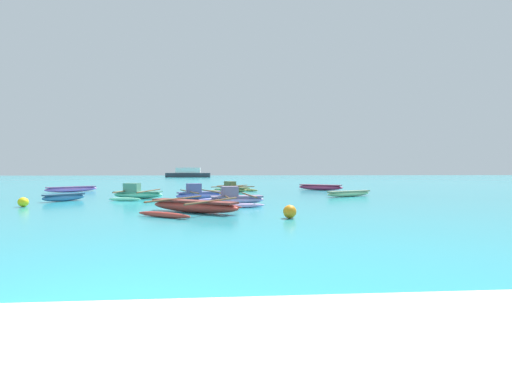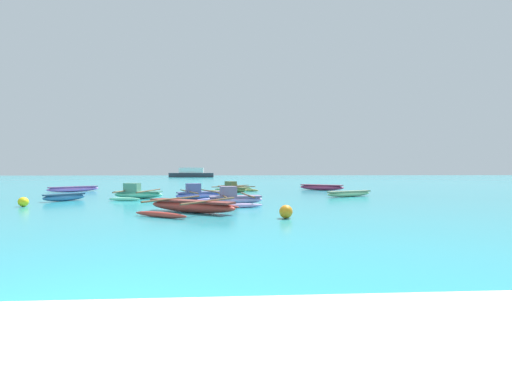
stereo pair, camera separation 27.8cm
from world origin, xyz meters
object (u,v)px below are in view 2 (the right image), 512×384
Objects in this scene: moored_boat_6 at (198,194)px; distant_ferry at (192,173)px; moored_boat_4 at (65,197)px; moored_boat_2 at (321,187)px; moored_boat_9 at (234,198)px; moored_boat_1 at (74,189)px; moored_boat_7 at (191,206)px; moored_boat_0 at (137,193)px; moored_boat_5 at (234,188)px; mooring_buoy_0 at (286,212)px; moored_boat_3 at (233,189)px; mooring_buoy_1 at (23,202)px; moored_boat_8 at (349,193)px.

distant_ferry is (-8.89, 67.19, 0.68)m from moored_boat_6.
moored_boat_2 is at bearing -23.20° from moored_boat_4.
moored_boat_4 is 9.53m from moored_boat_9.
moored_boat_7 is (10.86, -13.90, 0.01)m from moored_boat_1.
moored_boat_0 is 1.09× the size of moored_boat_5.
moored_boat_1 reaches higher than moored_boat_5.
mooring_buoy_0 is 76.49m from distant_ferry.
moored_boat_6 is at bearing -80.94° from moored_boat_1.
moored_boat_9 is (0.09, -9.75, 0.03)m from moored_boat_3.
moored_boat_4 is 0.49× the size of moored_boat_6.
moored_boat_0 is 1.30× the size of moored_boat_1.
moored_boat_0 reaches higher than moored_boat_9.
mooring_buoy_0 is at bearing 3.21° from moored_boat_7.
mooring_buoy_1 is 0.04× the size of distant_ferry.
moored_boat_9 is at bearing -174.39° from moored_boat_8.
moored_boat_8 is at bearing -14.02° from moored_boat_6.
moored_boat_2 is (13.10, 7.71, -0.04)m from moored_boat_0.
moored_boat_4 reaches higher than moored_boat_8.
moored_boat_0 reaches higher than moored_boat_7.
moored_boat_5 is at bearing 95.94° from mooring_buoy_0.
moored_boat_9 reaches higher than moored_boat_2.
moored_boat_2 reaches higher than mooring_buoy_1.
moored_boat_3 is at bearing -131.60° from moored_boat_2.
moored_boat_7 is at bearing -87.78° from moored_boat_2.
moored_boat_8 is at bearing 60.30° from mooring_buoy_0.
moored_boat_1 is 0.83× the size of moored_boat_5.
moored_boat_0 reaches higher than moored_boat_4.
moored_boat_3 is at bearing 52.78° from moored_boat_0.
mooring_buoy_1 is (-11.43, 4.57, -0.01)m from mooring_buoy_0.
moored_boat_6 is 9.75× the size of mooring_buoy_1.
moored_boat_3 is 0.94× the size of moored_boat_6.
moored_boat_9 is at bearing 93.97° from moored_boat_7.
distant_ferry reaches higher than mooring_buoy_0.
moored_boat_5 is at bearing -79.26° from distant_ferry.
mooring_buoy_1 is at bearing -122.80° from moored_boat_0.
distant_ferry is (-18.23, 65.83, 0.78)m from moored_boat_8.
moored_boat_4 is at bearing 156.03° from moored_boat_9.
moored_boat_9 is at bearing -85.55° from moored_boat_1.
moored_boat_3 is 61.56m from distant_ferry.
moored_boat_1 is 6.66× the size of mooring_buoy_0.
moored_boat_0 is 9.55m from moored_boat_1.
mooring_buoy_0 is (-5.47, -9.58, 0.02)m from moored_boat_8.
moored_boat_3 is 11.70m from moored_boat_4.
moored_boat_9 is (1.69, 3.14, 0.04)m from moored_boat_7.
moored_boat_7 is at bearing -108.80° from moored_boat_6.
moored_boat_6 is at bearing -68.86° from moored_boat_5.
mooring_buoy_1 is (-7.56, -3.65, -0.09)m from moored_boat_6.
distant_ferry is (-18.29, 58.60, 0.72)m from moored_boat_2.
distant_ferry is (1.59, 59.58, 0.75)m from moored_boat_1.
moored_boat_5 is at bearing 104.98° from moored_boat_8.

